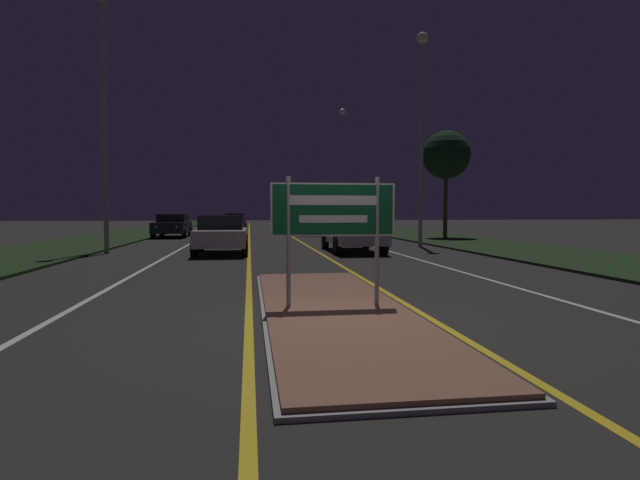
{
  "coord_description": "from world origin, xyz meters",
  "views": [
    {
      "loc": [
        -1.32,
        -7.13,
        1.6
      ],
      "look_at": [
        0.0,
        2.15,
        1.05
      ],
      "focal_mm": 28.0,
      "sensor_mm": 36.0,
      "label": 1
    }
  ],
  "objects_px": {
    "car_approaching_1": "(173,225)",
    "car_receding_0": "(353,231)",
    "streetlight_left_near": "(103,94)",
    "streetlight_right_far": "(342,152)",
    "car_approaching_0": "(222,234)",
    "streetlight_right_near": "(422,112)",
    "highway_sign": "(333,215)",
    "car_receding_2": "(291,220)",
    "car_approaching_2": "(235,221)",
    "car_receding_1": "(309,224)"
  },
  "relations": [
    {
      "from": "car_approaching_1",
      "to": "car_receding_0",
      "type": "bearing_deg",
      "value": -54.89
    },
    {
      "from": "streetlight_left_near",
      "to": "streetlight_right_far",
      "type": "bearing_deg",
      "value": 59.32
    },
    {
      "from": "car_receding_0",
      "to": "car_approaching_0",
      "type": "bearing_deg",
      "value": -176.5
    },
    {
      "from": "streetlight_right_near",
      "to": "car_approaching_1",
      "type": "distance_m",
      "value": 16.73
    },
    {
      "from": "highway_sign",
      "to": "streetlight_left_near",
      "type": "bearing_deg",
      "value": 119.11
    },
    {
      "from": "car_receding_2",
      "to": "streetlight_right_far",
      "type": "bearing_deg",
      "value": -28.02
    },
    {
      "from": "car_approaching_0",
      "to": "highway_sign",
      "type": "bearing_deg",
      "value": -78.1
    },
    {
      "from": "car_approaching_0",
      "to": "streetlight_right_near",
      "type": "bearing_deg",
      "value": 17.15
    },
    {
      "from": "car_receding_2",
      "to": "car_approaching_0",
      "type": "xyz_separation_m",
      "value": [
        -4.72,
        -25.36,
        -0.02
      ]
    },
    {
      "from": "car_receding_0",
      "to": "car_receding_2",
      "type": "distance_m",
      "value": 25.05
    },
    {
      "from": "streetlight_right_near",
      "to": "car_approaching_0",
      "type": "distance_m",
      "value": 10.48
    },
    {
      "from": "highway_sign",
      "to": "car_receding_2",
      "type": "relative_size",
      "value": 0.44
    },
    {
      "from": "highway_sign",
      "to": "car_approaching_0",
      "type": "distance_m",
      "value": 11.41
    },
    {
      "from": "highway_sign",
      "to": "car_approaching_1",
      "type": "relative_size",
      "value": 0.42
    },
    {
      "from": "car_approaching_0",
      "to": "car_approaching_2",
      "type": "relative_size",
      "value": 1.0
    },
    {
      "from": "streetlight_right_near",
      "to": "car_receding_2",
      "type": "xyz_separation_m",
      "value": [
        -3.95,
        22.69,
        -5.22
      ]
    },
    {
      "from": "highway_sign",
      "to": "car_approaching_2",
      "type": "bearing_deg",
      "value": 94.07
    },
    {
      "from": "streetlight_right_near",
      "to": "car_receding_1",
      "type": "distance_m",
      "value": 13.2
    },
    {
      "from": "streetlight_left_near",
      "to": "highway_sign",
      "type": "bearing_deg",
      "value": -60.89
    },
    {
      "from": "car_approaching_0",
      "to": "car_approaching_1",
      "type": "xyz_separation_m",
      "value": [
        -3.64,
        12.71,
        -0.01
      ]
    },
    {
      "from": "highway_sign",
      "to": "streetlight_left_near",
      "type": "height_order",
      "value": "streetlight_left_near"
    },
    {
      "from": "highway_sign",
      "to": "streetlight_right_far",
      "type": "xyz_separation_m",
      "value": [
        6.56,
        34.27,
        5.14
      ]
    },
    {
      "from": "streetlight_right_far",
      "to": "car_approaching_0",
      "type": "bearing_deg",
      "value": -111.07
    },
    {
      "from": "highway_sign",
      "to": "car_approaching_1",
      "type": "bearing_deg",
      "value": 104.11
    },
    {
      "from": "car_approaching_2",
      "to": "car_receding_0",
      "type": "bearing_deg",
      "value": -77.85
    },
    {
      "from": "highway_sign",
      "to": "streetlight_right_near",
      "type": "height_order",
      "value": "streetlight_right_near"
    },
    {
      "from": "car_receding_0",
      "to": "car_approaching_1",
      "type": "relative_size",
      "value": 0.98
    },
    {
      "from": "car_receding_1",
      "to": "car_approaching_2",
      "type": "distance_m",
      "value": 11.84
    },
    {
      "from": "car_receding_0",
      "to": "car_receding_1",
      "type": "distance_m",
      "value": 13.91
    },
    {
      "from": "streetlight_left_near",
      "to": "car_approaching_1",
      "type": "xyz_separation_m",
      "value": [
        0.67,
        11.88,
        -5.22
      ]
    },
    {
      "from": "streetlight_right_far",
      "to": "car_approaching_0",
      "type": "distance_m",
      "value": 25.48
    },
    {
      "from": "streetlight_right_far",
      "to": "car_receding_2",
      "type": "height_order",
      "value": "streetlight_right_far"
    },
    {
      "from": "highway_sign",
      "to": "streetlight_right_far",
      "type": "distance_m",
      "value": 35.27
    },
    {
      "from": "car_receding_2",
      "to": "car_approaching_1",
      "type": "xyz_separation_m",
      "value": [
        -8.37,
        -12.65,
        -0.04
      ]
    },
    {
      "from": "highway_sign",
      "to": "car_receding_1",
      "type": "height_order",
      "value": "highway_sign"
    },
    {
      "from": "car_receding_1",
      "to": "car_approaching_2",
      "type": "bearing_deg",
      "value": 116.21
    },
    {
      "from": "car_receding_0",
      "to": "car_receding_2",
      "type": "relative_size",
      "value": 1.02
    },
    {
      "from": "car_receding_1",
      "to": "car_approaching_1",
      "type": "bearing_deg",
      "value": -170.09
    },
    {
      "from": "car_approaching_1",
      "to": "car_receding_2",
      "type": "bearing_deg",
      "value": 56.53
    },
    {
      "from": "car_receding_0",
      "to": "car_receding_2",
      "type": "height_order",
      "value": "car_receding_0"
    },
    {
      "from": "streetlight_right_far",
      "to": "car_receding_2",
      "type": "bearing_deg",
      "value": 151.98
    },
    {
      "from": "car_approaching_0",
      "to": "car_receding_2",
      "type": "bearing_deg",
      "value": 79.46
    },
    {
      "from": "streetlight_right_near",
      "to": "car_receding_0",
      "type": "xyz_separation_m",
      "value": [
        -3.6,
        -2.37,
        -5.2
      ]
    },
    {
      "from": "streetlight_right_near",
      "to": "streetlight_right_far",
      "type": "distance_m",
      "value": 20.47
    },
    {
      "from": "car_receding_1",
      "to": "car_receding_2",
      "type": "distance_m",
      "value": 11.14
    },
    {
      "from": "car_approaching_1",
      "to": "streetlight_left_near",
      "type": "bearing_deg",
      "value": -93.24
    },
    {
      "from": "car_receding_2",
      "to": "car_approaching_0",
      "type": "bearing_deg",
      "value": -100.54
    },
    {
      "from": "streetlight_right_far",
      "to": "car_approaching_1",
      "type": "relative_size",
      "value": 2.14
    },
    {
      "from": "streetlight_right_near",
      "to": "car_approaching_0",
      "type": "height_order",
      "value": "streetlight_right_near"
    },
    {
      "from": "streetlight_right_near",
      "to": "car_receding_1",
      "type": "relative_size",
      "value": 2.21
    }
  ]
}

